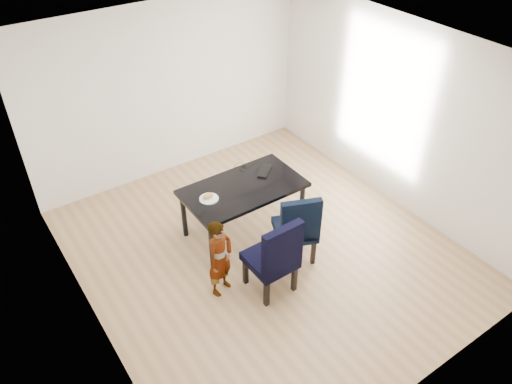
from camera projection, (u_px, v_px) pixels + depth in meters
floor at (264, 250)px, 6.69m from camera, size 4.50×5.00×0.01m
ceiling at (267, 56)px, 5.07m from camera, size 4.50×5.00×0.01m
wall_back at (169, 90)px, 7.53m from camera, size 4.50×0.01×2.70m
wall_front at (437, 302)px, 4.23m from camera, size 4.50×0.01×2.70m
wall_left at (77, 240)px, 4.85m from camera, size 0.01×5.00×2.70m
wall_right at (398, 115)px, 6.90m from camera, size 0.01×5.00×2.70m
dining_table at (244, 209)px, 6.79m from camera, size 1.60×0.90×0.75m
chair_left at (270, 254)px, 5.85m from camera, size 0.53×0.55×1.09m
chair_right at (295, 224)px, 6.31m from camera, size 0.66×0.67×1.04m
child at (220, 258)px, 5.82m from camera, size 0.45×0.37×1.05m
plate at (209, 199)px, 6.35m from camera, size 0.27×0.27×0.01m
sandwich at (208, 196)px, 6.33m from camera, size 0.17×0.09×0.07m
laptop at (261, 170)px, 6.86m from camera, size 0.39×0.37×0.03m
cable_tangle at (244, 168)px, 6.91m from camera, size 0.16×0.16×0.01m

